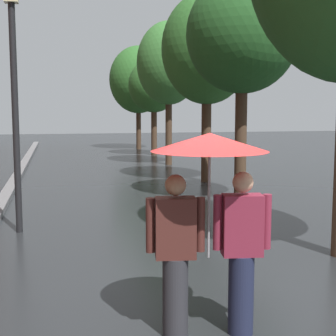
% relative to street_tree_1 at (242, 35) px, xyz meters
% --- Properties ---
extents(ground_plane, '(80.00, 80.00, 0.00)m').
position_rel_street_tree_1_xyz_m(ground_plane, '(-2.45, -6.35, -3.99)').
color(ground_plane, '#26282B').
extents(kerb_strip, '(0.30, 36.00, 0.12)m').
position_rel_street_tree_1_xyz_m(kerb_strip, '(-5.65, 3.65, -3.93)').
color(kerb_strip, slate).
rests_on(kerb_strip, ground).
extents(street_tree_1, '(2.66, 2.66, 5.41)m').
position_rel_street_tree_1_xyz_m(street_tree_1, '(0.00, 0.00, 0.00)').
color(street_tree_1, '#473323').
rests_on(street_tree_1, ground).
extents(street_tree_2, '(2.77, 2.77, 5.76)m').
position_rel_street_tree_1_xyz_m(street_tree_2, '(0.18, 3.46, 0.06)').
color(street_tree_2, '#473323').
rests_on(street_tree_2, ground).
extents(street_tree_3, '(2.54, 2.54, 5.69)m').
position_rel_street_tree_1_xyz_m(street_tree_3, '(0.07, 8.26, 0.04)').
color(street_tree_3, '#473323').
rests_on(street_tree_3, ground).
extents(street_tree_4, '(2.44, 2.44, 4.64)m').
position_rel_street_tree_1_xyz_m(street_tree_4, '(0.26, 12.36, -0.66)').
color(street_tree_4, '#473323').
rests_on(street_tree_4, ground).
extents(street_tree_5, '(3.18, 3.18, 5.67)m').
position_rel_street_tree_1_xyz_m(street_tree_5, '(0.12, 16.16, -0.17)').
color(street_tree_5, '#473323').
rests_on(street_tree_5, ground).
extents(couple_under_umbrella, '(1.25, 1.16, 2.06)m').
position_rel_street_tree_1_xyz_m(couple_under_umbrella, '(-2.85, -6.67, -2.59)').
color(couple_under_umbrella, '#2D2D33').
rests_on(couple_under_umbrella, ground).
extents(street_lamp_post, '(0.24, 0.24, 4.46)m').
position_rel_street_tree_1_xyz_m(street_lamp_post, '(-5.05, -1.88, -1.39)').
color(street_lamp_post, black).
rests_on(street_lamp_post, ground).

